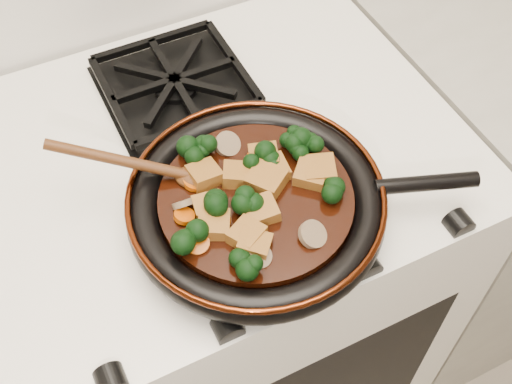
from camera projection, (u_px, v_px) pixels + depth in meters
name	position (u px, v px, depth m)	size (l,w,h in m)	color
stove	(223.00, 291.00, 1.33)	(0.76, 0.60, 0.90)	white
burner_grate_front	(251.00, 211.00, 0.88)	(0.23, 0.23, 0.03)	black
burner_grate_back	(175.00, 84.00, 1.03)	(0.23, 0.23, 0.03)	black
skillet	(258.00, 204.00, 0.85)	(0.46, 0.35, 0.05)	black
braising_sauce	(256.00, 201.00, 0.85)	(0.26, 0.26, 0.02)	black
tofu_cube_0	(274.00, 170.00, 0.86)	(0.04, 0.04, 0.02)	#905B21
tofu_cube_1	(254.00, 245.00, 0.79)	(0.04, 0.03, 0.02)	#905B21
tofu_cube_2	(311.00, 174.00, 0.86)	(0.04, 0.04, 0.02)	#905B21
tofu_cube_3	(264.00, 158.00, 0.87)	(0.04, 0.04, 0.02)	#905B21
tofu_cube_4	(236.00, 175.00, 0.85)	(0.04, 0.04, 0.02)	#905B21
tofu_cube_5	(214.00, 225.00, 0.81)	(0.04, 0.04, 0.02)	#905B21
tofu_cube_6	(266.00, 180.00, 0.85)	(0.04, 0.05, 0.02)	#905B21
tofu_cube_7	(320.00, 171.00, 0.86)	(0.04, 0.04, 0.02)	#905B21
tofu_cube_8	(261.00, 211.00, 0.82)	(0.04, 0.04, 0.02)	#905B21
tofu_cube_9	(247.00, 235.00, 0.80)	(0.04, 0.04, 0.02)	#905B21
tofu_cube_10	(204.00, 175.00, 0.85)	(0.04, 0.04, 0.02)	#905B21
tofu_cube_11	(208.00, 206.00, 0.82)	(0.04, 0.03, 0.02)	#905B21
broccoli_floret_0	(248.00, 203.00, 0.82)	(0.06, 0.06, 0.05)	black
broccoli_floret_1	(211.00, 208.00, 0.82)	(0.06, 0.06, 0.05)	black
broccoli_floret_2	(337.00, 190.00, 0.84)	(0.06, 0.06, 0.05)	black
broccoli_floret_3	(190.00, 239.00, 0.79)	(0.06, 0.06, 0.05)	black
broccoli_floret_4	(201.00, 153.00, 0.88)	(0.06, 0.06, 0.05)	black
broccoli_floret_5	(262.00, 165.00, 0.86)	(0.06, 0.06, 0.05)	black
broccoli_floret_6	(303.00, 146.00, 0.88)	(0.06, 0.06, 0.05)	black
broccoli_floret_7	(291.00, 141.00, 0.88)	(0.06, 0.06, 0.06)	black
broccoli_floret_8	(247.00, 265.00, 0.77)	(0.06, 0.06, 0.05)	black
carrot_coin_0	(195.00, 181.00, 0.85)	(0.03, 0.03, 0.01)	#B84705
carrot_coin_1	(197.00, 243.00, 0.79)	(0.03, 0.03, 0.01)	#B84705
carrot_coin_2	(220.00, 221.00, 0.81)	(0.03, 0.03, 0.01)	#B84705
carrot_coin_3	(184.00, 216.00, 0.82)	(0.03, 0.03, 0.01)	#B84705
carrot_coin_4	(202.00, 176.00, 0.86)	(0.03, 0.03, 0.01)	#B84705
carrot_coin_5	(255.00, 160.00, 0.87)	(0.03, 0.03, 0.01)	#B84705
mushroom_slice_0	(313.00, 234.00, 0.80)	(0.04, 0.04, 0.01)	#7C6347
mushroom_slice_1	(227.00, 144.00, 0.89)	(0.04, 0.04, 0.01)	#7C6347
mushroom_slice_2	(260.00, 256.00, 0.78)	(0.03, 0.03, 0.01)	#7C6347
mushroom_slice_3	(184.00, 203.00, 0.83)	(0.03, 0.03, 0.01)	#7C6347
wooden_spoon	(157.00, 168.00, 0.85)	(0.13, 0.09, 0.20)	#4C2810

